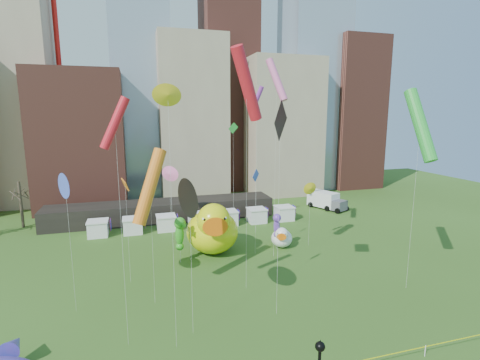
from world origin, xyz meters
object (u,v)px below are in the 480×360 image
object	(u,v)px
big_duck	(213,229)
seahorse_green	(180,231)
seahorse_purple	(277,224)
small_duck	(282,237)
box_truck	(326,200)

from	to	relation	value
big_duck	seahorse_green	distance (m)	4.90
big_duck	seahorse_purple	distance (m)	8.60
big_duck	small_duck	world-z (taller)	big_duck
seahorse_green	small_duck	bearing A→B (deg)	-15.54
box_truck	seahorse_purple	bearing A→B (deg)	-158.92
seahorse_purple	box_truck	world-z (taller)	seahorse_purple
seahorse_purple	box_truck	bearing A→B (deg)	56.49
seahorse_purple	seahorse_green	bearing A→B (deg)	-164.82
seahorse_green	seahorse_purple	world-z (taller)	seahorse_green
big_duck	seahorse_green	size ratio (longest dim) A/B	1.69
seahorse_green	seahorse_purple	size ratio (longest dim) A/B	1.16
big_duck	box_truck	bearing A→B (deg)	39.73
big_duck	small_duck	size ratio (longest dim) A/B	2.22
seahorse_purple	small_duck	bearing A→B (deg)	36.86
small_duck	box_truck	xyz separation A→B (m)	(16.20, 16.73, 0.25)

